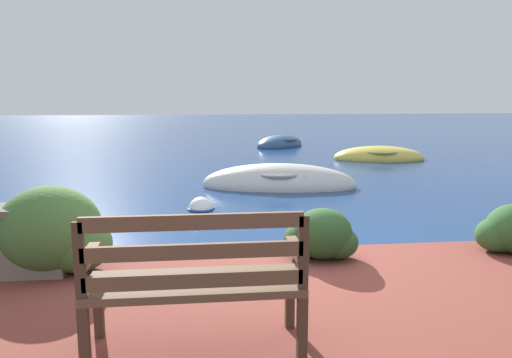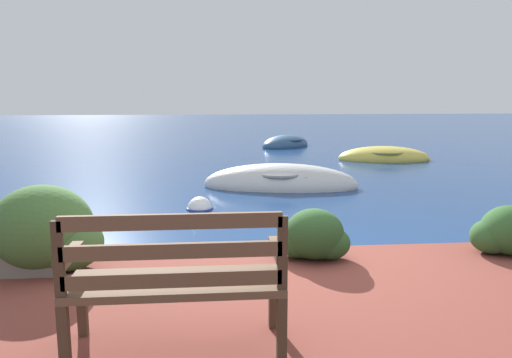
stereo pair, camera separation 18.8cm
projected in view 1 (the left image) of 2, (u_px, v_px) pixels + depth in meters
ground_plane at (298, 267)px, 5.33m from camera, size 80.00×80.00×0.00m
park_bench at (195, 278)px, 3.07m from camera, size 1.36×0.48×0.93m
hedge_clump_far_left at (49, 234)px, 4.54m from camera, size 1.16×0.83×0.79m
hedge_clump_left at (321, 237)px, 4.90m from camera, size 0.73×0.53×0.50m
rowboat_nearest at (279, 184)px, 9.83m from camera, size 3.17×1.57×0.83m
rowboat_mid at (379, 157)px, 14.02m from camera, size 2.67×1.55×0.67m
rowboat_far at (280, 145)px, 17.54m from camera, size 2.36×2.41×0.70m
mooring_buoy at (201, 209)px, 7.69m from camera, size 0.42×0.42×0.38m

